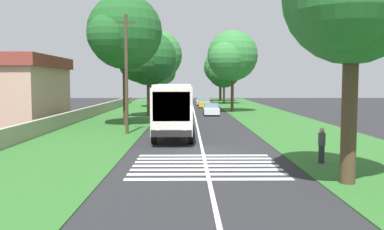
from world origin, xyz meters
name	(u,v)px	position (x,y,z in m)	size (l,w,h in m)	color
ground	(202,150)	(0.00, 0.00, 0.00)	(160.00, 160.00, 0.00)	#262628
grass_verge_left	(108,124)	(15.00, 8.20, 0.02)	(120.00, 8.00, 0.04)	#2D6628
grass_verge_right	(285,124)	(15.00, -8.20, 0.02)	(120.00, 8.00, 0.04)	#2D6628
centre_line	(197,124)	(15.00, 0.00, 0.00)	(110.00, 0.16, 0.01)	silver
coach_bus	(174,106)	(6.41, 1.80, 2.15)	(11.16, 2.62, 3.73)	silver
zebra_crossing	(206,166)	(-4.36, 0.00, 0.00)	(5.85, 6.80, 0.01)	silver
trailing_car_0	(211,110)	(25.63, -1.93, 0.67)	(4.30, 1.78, 1.43)	silver
trailing_car_1	(181,106)	(32.68, 1.67, 0.67)	(4.30, 1.78, 1.43)	#B7A893
trailing_car_2	(204,103)	(40.24, -1.72, 0.67)	(4.30, 1.78, 1.43)	gold
trailing_car_3	(201,101)	(47.45, -1.51, 0.67)	(4.30, 1.78, 1.43)	#B7A893
roadside_tree_left_0	(163,73)	(61.68, 5.78, 5.81)	(5.43, 4.87, 8.32)	brown
roadside_tree_left_1	(147,60)	(23.77, 5.43, 6.41)	(7.76, 6.30, 9.67)	brown
roadside_tree_left_2	(157,57)	(41.24, 5.59, 7.84)	(8.78, 7.53, 11.76)	brown
roadside_tree_left_3	(124,34)	(13.96, 6.51, 8.12)	(7.94, 6.60, 11.58)	#3D2D1E
roadside_tree_right_0	(220,68)	(62.77, -5.80, 6.86)	(7.70, 6.88, 10.41)	#3D2D1E
roadside_tree_right_1	(223,72)	(51.66, -5.57, 5.75)	(7.26, 6.03, 8.89)	brown
roadside_tree_right_2	(348,0)	(-7.83, -5.07, 6.89)	(6.52, 5.16, 9.63)	#4C3826
roadside_tree_right_3	(231,57)	(30.94, -4.80, 7.17)	(7.86, 6.56, 10.59)	#4C3826
utility_pole	(126,72)	(7.57, 5.38, 4.60)	(0.24, 1.40, 8.82)	#473828
roadside_wall	(85,114)	(20.00, 11.60, 0.62)	(70.00, 0.40, 1.15)	#9E937F
roadside_building	(21,90)	(14.99, 16.20, 3.20)	(11.52, 6.63, 6.26)	tan
pedestrian	(322,145)	(-3.99, -5.50, 0.91)	(0.34, 0.34, 1.69)	#26262D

